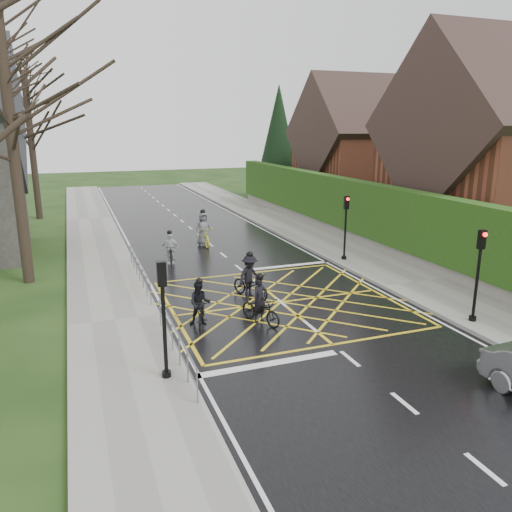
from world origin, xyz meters
TOP-DOWN VIEW (x-y plane):
  - ground at (0.00, 0.00)m, footprint 120.00×120.00m
  - road at (0.00, 0.00)m, footprint 9.00×80.00m
  - sidewalk_right at (6.00, 0.00)m, footprint 3.00×80.00m
  - sidewalk_left at (-6.00, 0.00)m, footprint 3.00×80.00m
  - stone_wall at (7.75, 6.00)m, footprint 0.50×38.00m
  - hedge at (7.75, 6.00)m, footprint 0.90×38.00m
  - house_near at (14.75, 4.00)m, footprint 11.80×9.80m
  - house_far at (14.75, 18.00)m, footprint 9.80×8.80m
  - conifer at (10.75, 26.00)m, footprint 4.60×4.60m
  - tree_near at (-9.00, 6.00)m, footprint 9.24×9.24m
  - tree_mid at (-10.00, 14.00)m, footprint 10.08×10.08m
  - tree_far at (-9.30, 22.00)m, footprint 8.40×8.40m
  - railing_south at (-4.65, -3.50)m, footprint 0.05×5.04m
  - railing_north at (-4.65, 4.00)m, footprint 0.05×6.04m
  - traffic_light_ne at (5.10, 4.20)m, footprint 0.24×0.31m
  - traffic_light_se at (5.10, -4.20)m, footprint 0.24×0.31m
  - traffic_light_sw at (-5.10, -4.50)m, footprint 0.24×0.31m
  - cyclist_rear at (-1.43, -1.62)m, footprint 1.26×1.86m
  - cyclist_back at (-3.35, -1.12)m, footprint 0.94×1.68m
  - cyclist_mid at (-0.87, 0.97)m, footprint 1.34×1.95m
  - cyclist_front at (-2.84, 6.74)m, footprint 0.93×1.69m
  - cyclist_lead at (-0.40, 9.90)m, footprint 0.91×2.08m

SIDE VIEW (x-z plane):
  - ground at x=0.00m, z-range 0.00..0.00m
  - road at x=0.00m, z-range 0.00..0.01m
  - sidewalk_right at x=6.00m, z-range 0.00..0.15m
  - sidewalk_left at x=-6.00m, z-range 0.00..0.15m
  - stone_wall at x=7.75m, z-range 0.00..0.70m
  - cyclist_rear at x=-1.43m, z-range -0.30..1.41m
  - cyclist_front at x=-2.84m, z-range -0.22..1.43m
  - cyclist_back at x=-3.35m, z-range -0.20..1.42m
  - cyclist_mid at x=-0.87m, z-range -0.24..1.56m
  - cyclist_lead at x=-0.40m, z-range -0.31..1.71m
  - railing_south at x=-4.65m, z-range 0.27..1.29m
  - railing_north at x=-4.65m, z-range 0.27..1.30m
  - traffic_light_ne at x=5.10m, z-range 0.06..3.27m
  - traffic_light_se at x=5.10m, z-range 0.06..3.27m
  - traffic_light_sw at x=-5.10m, z-range 0.06..3.27m
  - hedge at x=7.75m, z-range 0.70..3.50m
  - house_far at x=14.75m, z-range -0.79..9.51m
  - house_near at x=14.75m, z-range -0.92..10.38m
  - conifer at x=10.75m, z-range -0.01..9.99m
  - tree_far at x=-9.30m, z-range 1.99..12.39m
  - tree_near at x=-9.00m, z-range 2.19..13.63m
  - tree_mid at x=-10.00m, z-range 2.39..14.87m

